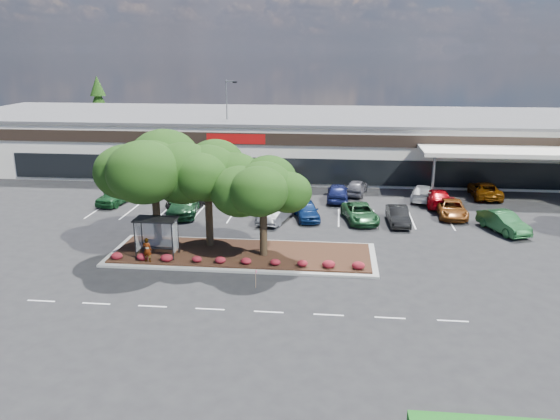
# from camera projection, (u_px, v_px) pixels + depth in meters

# --- Properties ---
(ground) EXTENTS (160.00, 160.00, 0.00)m
(ground) POSITION_uv_depth(u_px,v_px,m) (264.00, 281.00, 33.03)
(ground) COLOR black
(ground) RESTS_ON ground
(retail_store) EXTENTS (80.40, 25.20, 6.25)m
(retail_store) POSITION_uv_depth(u_px,v_px,m) (302.00, 140.00, 64.47)
(retail_store) COLOR silver
(retail_store) RESTS_ON ground
(landscape_island) EXTENTS (18.00, 6.00, 0.26)m
(landscape_island) POSITION_uv_depth(u_px,v_px,m) (242.00, 254.00, 37.01)
(landscape_island) COLOR #999A95
(landscape_island) RESTS_ON ground
(lane_markings) EXTENTS (33.12, 20.06, 0.01)m
(lane_markings) POSITION_uv_depth(u_px,v_px,m) (280.00, 227.00, 42.98)
(lane_markings) COLOR silver
(lane_markings) RESTS_ON ground
(shrub_row) EXTENTS (17.00, 0.80, 0.50)m
(shrub_row) POSITION_uv_depth(u_px,v_px,m) (237.00, 260.00, 34.89)
(shrub_row) COLOR maroon
(shrub_row) RESTS_ON landscape_island
(bus_shelter) EXTENTS (2.75, 1.55, 2.59)m
(bus_shelter) POSITION_uv_depth(u_px,v_px,m) (157.00, 226.00, 35.94)
(bus_shelter) COLOR black
(bus_shelter) RESTS_ON landscape_island
(island_tree_west) EXTENTS (7.20, 7.20, 7.89)m
(island_tree_west) POSITION_uv_depth(u_px,v_px,m) (155.00, 192.00, 36.93)
(island_tree_west) COLOR #173610
(island_tree_west) RESTS_ON landscape_island
(island_tree_mid) EXTENTS (6.60, 6.60, 7.32)m
(island_tree_mid) POSITION_uv_depth(u_px,v_px,m) (208.00, 195.00, 37.33)
(island_tree_mid) COLOR #173610
(island_tree_mid) RESTS_ON landscape_island
(island_tree_east) EXTENTS (5.80, 5.80, 6.50)m
(island_tree_east) POSITION_uv_depth(u_px,v_px,m) (263.00, 208.00, 35.61)
(island_tree_east) COLOR #173610
(island_tree_east) RESTS_ON landscape_island
(conifer_north_west) EXTENTS (4.40, 4.40, 10.00)m
(conifer_north_west) POSITION_uv_depth(u_px,v_px,m) (99.00, 111.00, 78.48)
(conifer_north_west) COLOR #173610
(conifer_north_west) RESTS_ON ground
(person_waiting) EXTENTS (0.63, 0.44, 1.62)m
(person_waiting) POSITION_uv_depth(u_px,v_px,m) (147.00, 250.00, 35.12)
(person_waiting) COLOR #594C47
(person_waiting) RESTS_ON landscape_island
(light_pole) EXTENTS (1.43, 0.50, 10.37)m
(light_pole) POSITION_uv_depth(u_px,v_px,m) (228.00, 134.00, 59.18)
(light_pole) COLOR #999A95
(light_pole) RESTS_ON ground
(survey_stake) EXTENTS (0.08, 0.14, 1.12)m
(survey_stake) POSITION_uv_depth(u_px,v_px,m) (256.00, 276.00, 31.90)
(survey_stake) COLOR #98714F
(survey_stake) RESTS_ON ground
(car_0) EXTENTS (2.69, 5.10, 1.65)m
(car_0) POSITION_uv_depth(u_px,v_px,m) (117.00, 195.00, 49.44)
(car_0) COLOR #194E24
(car_0) RESTS_ON ground
(car_1) EXTENTS (3.64, 5.87, 1.51)m
(car_1) POSITION_uv_depth(u_px,v_px,m) (189.00, 199.00, 48.37)
(car_1) COLOR black
(car_1) RESTS_ON ground
(car_2) EXTENTS (3.06, 6.00, 1.67)m
(car_2) POSITION_uv_depth(u_px,v_px,m) (184.00, 204.00, 46.34)
(car_2) COLOR #1C4826
(car_2) RESTS_ON ground
(car_3) EXTENTS (2.99, 5.32, 1.66)m
(car_3) POSITION_uv_depth(u_px,v_px,m) (277.00, 211.00, 44.44)
(car_3) COLOR slate
(car_3) RESTS_ON ground
(car_4) EXTENTS (2.68, 4.66, 1.49)m
(car_4) POSITION_uv_depth(u_px,v_px,m) (307.00, 210.00, 44.92)
(car_4) COLOR #0B2253
(car_4) RESTS_ON ground
(car_5) EXTENTS (3.30, 5.43, 1.41)m
(car_5) POSITION_uv_depth(u_px,v_px,m) (360.00, 213.00, 44.33)
(car_5) COLOR #1D4A26
(car_5) RESTS_ON ground
(car_6) EXTENTS (1.71, 4.39, 1.42)m
(car_6) POSITION_uv_depth(u_px,v_px,m) (398.00, 216.00, 43.57)
(car_6) COLOR black
(car_6) RESTS_ON ground
(car_7) EXTENTS (2.44, 5.00, 1.37)m
(car_7) POSITION_uv_depth(u_px,v_px,m) (451.00, 209.00, 45.55)
(car_7) COLOR brown
(car_7) RESTS_ON ground
(car_8) EXTENTS (3.32, 5.00, 1.56)m
(car_8) POSITION_uv_depth(u_px,v_px,m) (504.00, 222.00, 41.72)
(car_8) COLOR #1E5428
(car_8) RESTS_ON ground
(car_11) EXTENTS (3.17, 4.44, 1.41)m
(car_11) POSITION_uv_depth(u_px,v_px,m) (285.00, 187.00, 52.71)
(car_11) COLOR #744404
(car_11) RESTS_ON ground
(car_12) EXTENTS (2.68, 4.81, 1.50)m
(car_12) POSITION_uv_depth(u_px,v_px,m) (281.00, 194.00, 49.94)
(car_12) COLOR silver
(car_12) RESTS_ON ground
(car_13) EXTENTS (1.99, 4.81, 1.63)m
(car_13) POSITION_uv_depth(u_px,v_px,m) (338.00, 192.00, 50.31)
(car_13) COLOR navy
(car_13) RESTS_ON ground
(car_14) EXTENTS (2.50, 4.56, 1.47)m
(car_14) POSITION_uv_depth(u_px,v_px,m) (357.00, 187.00, 52.46)
(car_14) COLOR #56555D
(car_14) RESTS_ON ground
(car_15) EXTENTS (2.96, 5.17, 1.41)m
(car_15) POSITION_uv_depth(u_px,v_px,m) (423.00, 193.00, 50.55)
(car_15) COLOR silver
(car_15) RESTS_ON ground
(car_16) EXTENTS (2.19, 5.24, 1.51)m
(car_16) POSITION_uv_depth(u_px,v_px,m) (437.00, 198.00, 48.71)
(car_16) COLOR #9D030B
(car_16) RESTS_ON ground
(car_17) EXTENTS (2.68, 5.46, 1.49)m
(car_17) POSITION_uv_depth(u_px,v_px,m) (485.00, 190.00, 51.45)
(car_17) COLOR #6A3405
(car_17) RESTS_ON ground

